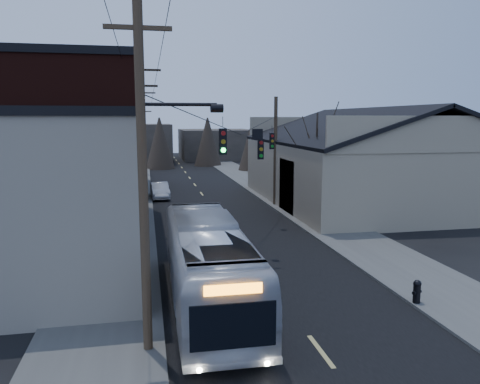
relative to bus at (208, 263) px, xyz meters
name	(u,v)px	position (x,y,z in m)	size (l,w,h in m)	color
road_surface	(204,197)	(2.78, 23.70, -1.53)	(9.00, 110.00, 0.02)	black
sidewalk_left	(128,199)	(-3.72, 23.70, -1.48)	(4.00, 110.00, 0.12)	#474744
sidewalk_right	(276,194)	(9.28, 23.70, -1.48)	(4.00, 110.00, 0.12)	#474744
building_clapboard	(41,204)	(-6.22, 2.70, 1.96)	(8.00, 8.00, 7.00)	gray
building_brick	(61,149)	(-7.22, 13.70, 3.46)	(10.00, 12.00, 10.00)	black
building_left_far	(97,154)	(-6.72, 29.70, 1.96)	(9.00, 14.00, 7.00)	#302C27
warehouse	(369,170)	(15.78, 18.70, 1.15)	(16.16, 20.60, 7.73)	gray
building_far_left	(139,144)	(-3.22, 58.70, 1.46)	(10.00, 12.00, 6.00)	#302C27
building_far_right	(216,144)	(9.78, 63.70, 0.96)	(12.00, 14.00, 5.00)	#302C27
bare_tree	(316,166)	(9.28, 13.70, 2.06)	(0.40, 0.40, 7.20)	black
utility_lines	(171,145)	(-0.33, 17.84, 3.41)	(11.24, 45.28, 10.50)	#382B1E
bus	(208,263)	(0.00, 0.00, 0.00)	(2.59, 11.07, 3.08)	#B2B5BE
parked_car	(160,191)	(-1.05, 24.01, -0.86)	(1.44, 4.14, 1.37)	#A8A9AF
fire_hydrant	(417,291)	(7.48, -1.73, -0.96)	(0.42, 0.30, 0.87)	black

